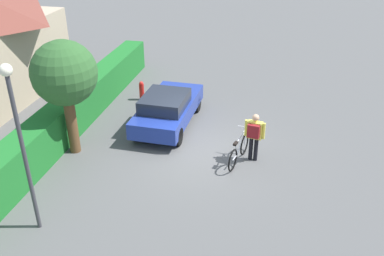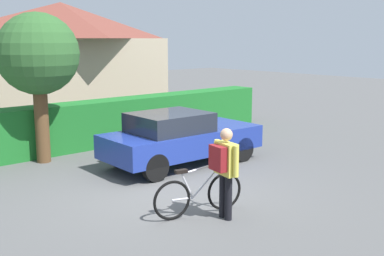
{
  "view_description": "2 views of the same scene",
  "coord_description": "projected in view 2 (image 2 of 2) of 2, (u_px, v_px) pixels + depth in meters",
  "views": [
    {
      "loc": [
        -11.83,
        -2.37,
        7.24
      ],
      "look_at": [
        0.02,
        0.22,
        0.81
      ],
      "focal_mm": 39.51,
      "sensor_mm": 36.0,
      "label": 1
    },
    {
      "loc": [
        -5.82,
        -7.3,
        3.1
      ],
      "look_at": [
        0.68,
        0.04,
        1.24
      ],
      "focal_mm": 44.19,
      "sensor_mm": 36.0,
      "label": 2
    }
  ],
  "objects": [
    {
      "name": "tree_kerbside",
      "position": [
        38.0,
        56.0,
        11.58
      ],
      "size": [
        2.02,
        2.02,
        3.75
      ],
      "color": "brown",
      "rests_on": "ground"
    },
    {
      "name": "house_distant",
      "position": [
        63.0,
        60.0,
        18.21
      ],
      "size": [
        6.99,
        4.86,
        4.46
      ],
      "color": "tan",
      "rests_on": "ground"
    },
    {
      "name": "ground_plane",
      "position": [
        169.0,
        191.0,
        9.74
      ],
      "size": [
        60.0,
        60.0,
        0.0
      ],
      "primitive_type": "plane",
      "color": "#535353"
    },
    {
      "name": "hedge_row",
      "position": [
        62.0,
        128.0,
        13.09
      ],
      "size": [
        14.81,
        0.9,
        1.32
      ],
      "primitive_type": "cube",
      "color": "#1C6A26",
      "rests_on": "ground"
    },
    {
      "name": "fire_hydrant",
      "position": [
        195.0,
        129.0,
        14.28
      ],
      "size": [
        0.2,
        0.2,
        0.81
      ],
      "color": "red",
      "rests_on": "ground"
    },
    {
      "name": "bicycle",
      "position": [
        199.0,
        194.0,
        8.39
      ],
      "size": [
        1.74,
        0.6,
        1.0
      ],
      "color": "black",
      "rests_on": "ground"
    },
    {
      "name": "parked_car_near",
      "position": [
        180.0,
        137.0,
        11.67
      ],
      "size": [
        4.06,
        1.81,
        1.35
      ],
      "color": "navy",
      "rests_on": "ground"
    },
    {
      "name": "person_rider",
      "position": [
        224.0,
        165.0,
        8.09
      ],
      "size": [
        0.41,
        0.64,
        1.61
      ],
      "color": "black",
      "rests_on": "ground"
    }
  ]
}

